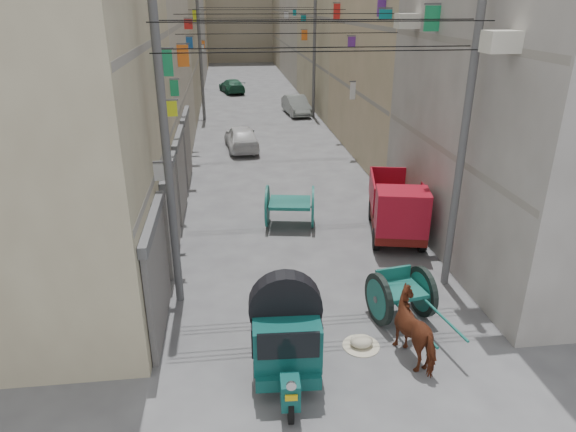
{
  "coord_description": "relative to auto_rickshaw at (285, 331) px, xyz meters",
  "views": [
    {
      "loc": [
        -2.19,
        -5.77,
        7.21
      ],
      "look_at": [
        -0.7,
        6.5,
        2.0
      ],
      "focal_mm": 32.0,
      "sensor_mm": 36.0,
      "label": 1
    }
  ],
  "objects": [
    {
      "name": "building_row_left",
      "position": [
        -6.79,
        31.33,
        5.4
      ],
      "size": [
        8.0,
        62.0,
        14.0
      ],
      "color": "tan",
      "rests_on": "ground"
    },
    {
      "name": "building_row_right",
      "position": [
        9.2,
        31.33,
        5.4
      ],
      "size": [
        8.0,
        62.0,
        14.0
      ],
      "color": "#A5A09A",
      "rests_on": "ground"
    },
    {
      "name": "end_cap_building",
      "position": [
        1.2,
        63.21,
        5.44
      ],
      "size": [
        22.0,
        10.0,
        13.0
      ],
      "primitive_type": "cube",
      "color": "gray",
      "rests_on": "ground"
    },
    {
      "name": "shutters_left",
      "position": [
        -2.71,
        7.58,
        0.43
      ],
      "size": [
        0.18,
        14.4,
        2.88
      ],
      "color": "#4F5054",
      "rests_on": "ground"
    },
    {
      "name": "signboards",
      "position": [
        1.19,
        18.87,
        2.37
      ],
      "size": [
        8.22,
        40.52,
        5.67
      ],
      "color": "#0C7F86",
      "rests_on": "ground"
    },
    {
      "name": "utility_poles",
      "position": [
        1.2,
        14.21,
        2.94
      ],
      "size": [
        7.4,
        22.2,
        8.0
      ],
      "color": "#4F4F51",
      "rests_on": "ground"
    },
    {
      "name": "overhead_cables",
      "position": [
        1.2,
        11.61,
        5.71
      ],
      "size": [
        7.4,
        22.52,
        1.12
      ],
      "color": "black",
      "rests_on": "ground"
    },
    {
      "name": "auto_rickshaw",
      "position": [
        0.0,
        0.0,
        0.0
      ],
      "size": [
        1.54,
        2.59,
        1.8
      ],
      "rotation": [
        0.0,
        0.0,
        -0.05
      ],
      "color": "black",
      "rests_on": "ground"
    },
    {
      "name": "tonga_cart",
      "position": [
        3.01,
        1.7,
        -0.4
      ],
      "size": [
        1.54,
        2.94,
        1.26
      ],
      "rotation": [
        0.0,
        0.0,
        0.18
      ],
      "color": "black",
      "rests_on": "ground"
    },
    {
      "name": "mini_truck",
      "position": [
        4.32,
        6.01,
        -0.1
      ],
      "size": [
        2.31,
        3.82,
        2.01
      ],
      "rotation": [
        0.0,
        0.0,
        -0.21
      ],
      "color": "black",
      "rests_on": "ground"
    },
    {
      "name": "second_cart",
      "position": [
        1.04,
        7.55,
        -0.29
      ],
      "size": [
        1.85,
        1.69,
        1.44
      ],
      "rotation": [
        0.0,
        0.0,
        -0.17
      ],
      "color": "#13564D",
      "rests_on": "ground"
    },
    {
      "name": "feed_sack",
      "position": [
        1.8,
        0.7,
        -0.93
      ],
      "size": [
        0.52,
        0.42,
        0.26
      ],
      "primitive_type": "ellipsoid",
      "color": "beige",
      "rests_on": "ground"
    },
    {
      "name": "horse",
      "position": [
        2.89,
        0.21,
        -0.36
      ],
      "size": [
        1.17,
        1.81,
        1.41
      ],
      "primitive_type": "imported",
      "rotation": [
        0.0,
        0.0,
        3.41
      ],
      "color": "brown",
      "rests_on": "ground"
    },
    {
      "name": "distant_car_white",
      "position": [
        -0.25,
        17.64,
        -0.41
      ],
      "size": [
        1.86,
        3.91,
        1.29
      ],
      "primitive_type": "imported",
      "rotation": [
        0.0,
        0.0,
        3.23
      ],
      "color": "silver",
      "rests_on": "ground"
    },
    {
      "name": "distant_car_grey",
      "position": [
        3.79,
        26.15,
        -0.44
      ],
      "size": [
        1.7,
        3.87,
        1.24
      ],
      "primitive_type": "imported",
      "rotation": [
        0.0,
        0.0,
        0.11
      ],
      "color": "slate",
      "rests_on": "ground"
    },
    {
      "name": "distant_car_green",
      "position": [
        -0.38,
        35.72,
        -0.5
      ],
      "size": [
        2.38,
        4.1,
        1.12
      ],
      "primitive_type": "imported",
      "rotation": [
        0.0,
        0.0,
        3.37
      ],
      "color": "#1D553C",
      "rests_on": "ground"
    }
  ]
}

